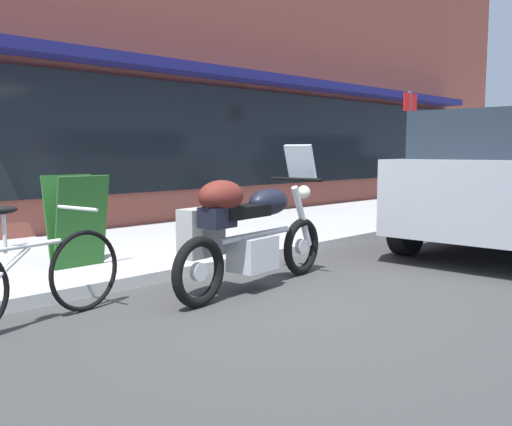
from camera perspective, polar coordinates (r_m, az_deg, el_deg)
name	(u,v)px	position (r m, az deg, el deg)	size (l,w,h in m)	color
ground_plane	(269,300)	(5.03, 1.29, -8.82)	(80.00, 80.00, 0.00)	#393939
storefront_building	(289,68)	(11.95, 3.40, 14.46)	(18.69, 0.90, 6.13)	brown
sidewalk_curb	(446,204)	(13.99, 18.68, 0.87)	(30.00, 3.13, 0.12)	#B2B2B2
touring_motorcycle	(245,229)	(5.23, -1.17, -1.59)	(2.18, 0.64, 1.38)	black
parked_bicycle	(29,278)	(4.55, -22.07, -6.15)	(1.66, 0.48, 0.93)	black
sandwich_board_sign	(77,221)	(6.08, -17.75, -0.76)	(0.55, 0.41, 0.94)	#1E511E
parking_sign_pole	(408,142)	(10.73, 15.19, 6.97)	(0.44, 0.07, 2.27)	#59595B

